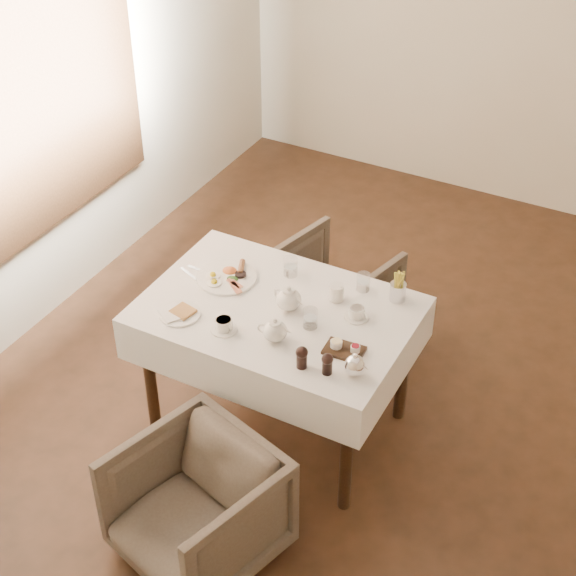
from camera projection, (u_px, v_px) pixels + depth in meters
The scene contains 21 objects.
room at pixel (23, 54), 4.52m from camera, with size 5.00×5.00×5.00m.
table at pixel (277, 327), 4.26m from camera, with size 1.28×0.88×0.75m.
armchair_near at pixel (197, 508), 3.81m from camera, with size 0.62×0.64×0.58m, color #4B3F37.
armchair_far at pixel (332, 293), 5.07m from camera, with size 0.61×0.62×0.57m, color #4B3F37.
breakfast_plate at pixel (227, 276), 4.38m from camera, with size 0.30×0.30×0.04m.
side_plate at pixel (178, 313), 4.14m from camera, with size 0.21×0.20×0.02m.
teapot_centre at pixel (289, 298), 4.15m from camera, with size 0.17×0.13×0.13m, color white, non-canonical shape.
teapot_front at pixel (275, 330), 3.97m from camera, with size 0.15×0.12×0.12m, color white, non-canonical shape.
creamer at pixel (337, 292), 4.22m from camera, with size 0.07×0.07×0.08m, color white.
teacup_near at pixel (224, 325), 4.04m from camera, with size 0.13×0.13×0.06m.
teacup_far at pixel (357, 313), 4.12m from camera, with size 0.12×0.12×0.06m.
glass_left at pixel (291, 267), 4.38m from camera, with size 0.07×0.07×0.10m, color silver.
glass_mid at pixel (310, 318), 4.05m from camera, with size 0.07×0.07×0.10m, color silver.
glass_right at pixel (363, 282), 4.28m from camera, with size 0.07×0.07×0.09m, color silver.
condiment_board at pixel (344, 349), 3.93m from camera, with size 0.18×0.13×0.05m.
pepper_mill_left at pixel (302, 357), 3.82m from camera, with size 0.05×0.05×0.11m, color black, non-canonical shape.
pepper_mill_right at pixel (327, 364), 3.79m from camera, with size 0.05×0.05×0.11m, color black, non-canonical shape.
silver_pot at pixel (355, 364), 3.78m from camera, with size 0.11×0.09×0.12m, color white, non-canonical shape.
fries_cup at pixel (398, 287), 4.20m from camera, with size 0.08×0.08×0.17m.
cutlery_fork at pixel (205, 272), 4.42m from camera, with size 0.02×0.20×0.00m, color silver.
cutlery_knife at pixel (192, 276), 4.40m from camera, with size 0.01×0.19×0.00m, color silver.
Camera 1 is at (1.02, -3.19, 3.33)m, focal length 55.00 mm.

